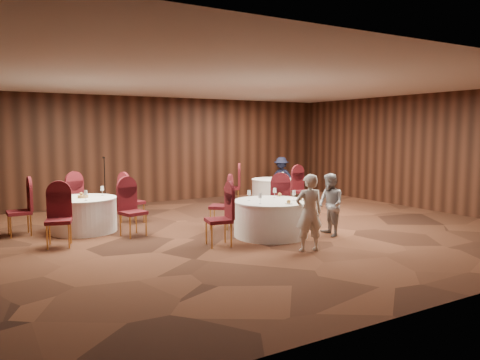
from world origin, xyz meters
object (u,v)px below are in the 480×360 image
table_main (271,218)px  woman_b (330,205)px  woman_a (309,213)px  man_c (281,178)px  mic_stand (105,197)px  table_right (273,191)px  table_left (84,214)px

table_main → woman_b: bearing=-29.7°
woman_a → man_c: (3.51, 5.75, -0.04)m
mic_stand → woman_b: size_ratio=1.15×
mic_stand → man_c: (5.63, -0.21, 0.24)m
mic_stand → woman_b: mic_stand is taller
man_c → woman_b: bearing=-60.8°
table_main → table_right: size_ratio=1.23×
table_left → table_right: bearing=11.7°
table_right → woman_b: size_ratio=0.97×
mic_stand → woman_b: (3.28, -5.20, 0.22)m
table_left → man_c: 6.96m
table_right → woman_b: bearing=-109.3°
woman_a → woman_b: woman_a is taller
table_left → woman_b: (4.32, -3.02, 0.28)m
table_main → table_left: 4.05m
table_left → table_right: (5.79, 1.20, 0.00)m
woman_a → table_left: bearing=-33.6°
woman_b → table_main: bearing=-106.4°
woman_b → mic_stand: bearing=-134.4°
mic_stand → table_left: bearing=-115.4°
mic_stand → woman_a: 6.33m
table_right → mic_stand: size_ratio=0.85×
table_right → woman_a: bearing=-118.0°
woman_b → man_c: (2.35, 4.99, 0.02)m
table_left → man_c: man_c is taller
table_main → woman_b: woman_b is taller
mic_stand → woman_b: bearing=-57.7°
woman_b → woman_a: bearing=-43.7°
mic_stand → woman_a: mic_stand is taller
table_left → table_right: same height
table_main → mic_stand: 5.10m
man_c → woman_a: bearing=-67.1°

